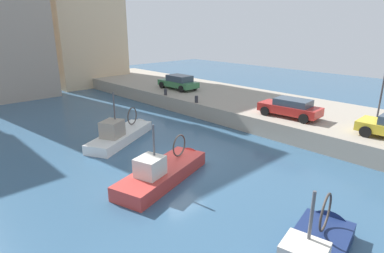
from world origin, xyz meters
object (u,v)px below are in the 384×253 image
object	(u,v)px
parked_car_green	(179,82)
mooring_bollard_mid	(196,99)
mooring_bollard_north	(166,92)
fishing_boat_red	(167,176)
fishing_boat_white	(124,137)
parked_car_red	(290,107)

from	to	relation	value
parked_car_green	mooring_bollard_mid	bearing A→B (deg)	-117.19
mooring_bollard_mid	mooring_bollard_north	world-z (taller)	same
fishing_boat_red	fishing_boat_white	distance (m)	6.50
mooring_bollard_mid	mooring_bollard_north	xyz separation A→B (m)	(0.00, 4.00, 0.00)
fishing_boat_red	parked_car_green	size ratio (longest dim) A/B	1.53
parked_car_green	mooring_bollard_mid	distance (m)	5.99
parked_car_red	mooring_bollard_mid	bearing A→B (deg)	102.32
fishing_boat_red	parked_car_red	size ratio (longest dim) A/B	1.55
fishing_boat_white	mooring_bollard_mid	bearing A→B (deg)	4.64
fishing_boat_white	mooring_bollard_north	xyz separation A→B (m)	(7.37, 4.60, 1.33)
parked_car_green	mooring_bollard_north	world-z (taller)	parked_car_green
fishing_boat_red	mooring_bollard_north	world-z (taller)	fishing_boat_red
mooring_bollard_mid	mooring_bollard_north	distance (m)	4.00
fishing_boat_red	parked_car_green	world-z (taller)	fishing_boat_red
parked_car_green	fishing_boat_red	bearing A→B (deg)	-133.45
fishing_boat_white	mooring_bollard_north	size ratio (longest dim) A/B	11.89
fishing_boat_red	parked_car_red	bearing A→B (deg)	-3.25
mooring_bollard_mid	parked_car_red	bearing A→B (deg)	-77.68
fishing_boat_white	fishing_boat_red	bearing A→B (deg)	-103.27
fishing_boat_white	parked_car_red	bearing A→B (deg)	-37.53
mooring_bollard_mid	fishing_boat_white	bearing A→B (deg)	-175.36
parked_car_red	mooring_bollard_north	bearing A→B (deg)	98.11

